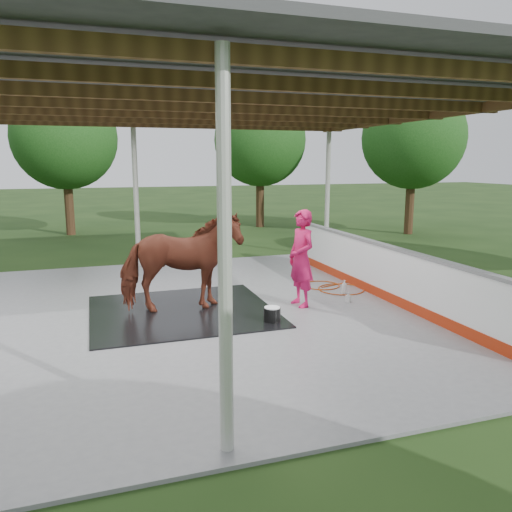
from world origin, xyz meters
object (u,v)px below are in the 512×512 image
object	(u,v)px
dasher_board	(377,270)
handler	(301,258)
wash_bucket	(272,314)
horse	(181,262)

from	to	relation	value
dasher_board	handler	xyz separation A→B (m)	(-1.88, -0.25, 0.42)
dasher_board	wash_bucket	xyz separation A→B (m)	(-2.80, -1.08, -0.40)
handler	wash_bucket	distance (m)	1.48
horse	dasher_board	bearing A→B (deg)	-90.30
horse	wash_bucket	size ratio (longest dim) A/B	7.34
dasher_board	horse	distance (m)	4.23
handler	wash_bucket	xyz separation A→B (m)	(-0.91, -0.84, -0.81)
handler	wash_bucket	world-z (taller)	handler
wash_bucket	handler	bearing A→B (deg)	42.46
horse	handler	world-z (taller)	handler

